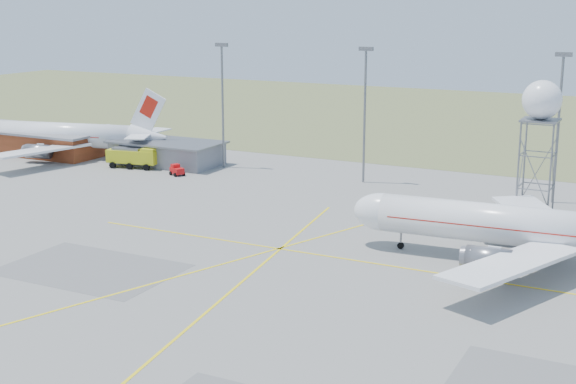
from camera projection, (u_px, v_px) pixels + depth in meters
The scene contains 12 objects.
ground at pixel (165, 364), 61.31m from camera, with size 400.00×400.00×0.00m, color gray.
grass_strip at pixel (524, 123), 182.70m from camera, with size 400.00×120.00×0.03m, color #60703E.
building_orange at pixel (27, 140), 147.61m from camera, with size 33.00×12.00×4.30m.
building_grey at pixel (167, 153), 136.17m from camera, with size 19.00×10.00×3.90m.
mast_a at pixel (222, 95), 131.15m from camera, with size 2.20×0.50×20.50m.
mast_b at pixel (365, 104), 120.14m from camera, with size 2.20×0.50×20.50m.
mast_c at pixel (559, 115), 107.80m from camera, with size 2.20×0.50×20.50m.
airliner_main at pixel (516, 227), 84.26m from camera, with size 37.79×36.66×12.85m.
airliner_far at pixel (65, 135), 142.01m from camera, with size 37.16×35.53×12.71m.
radar_tower at pixel (539, 142), 100.11m from camera, with size 4.87×4.87×17.63m.
fire_truck at pixel (135, 158), 133.12m from camera, with size 9.10×4.66×3.50m.
baggage_tug at pixel (177, 171), 127.57m from camera, with size 2.68×2.54×1.76m.
Camera 1 is at (34.03, -46.15, 27.10)m, focal length 50.00 mm.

